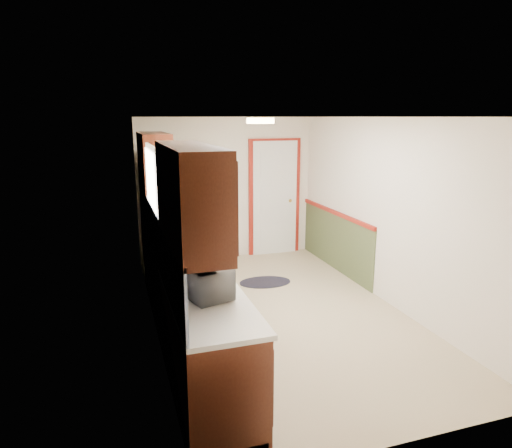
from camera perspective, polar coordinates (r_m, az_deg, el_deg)
room_shell at (r=5.46m, az=2.86°, el=0.54°), size 3.20×5.20×2.52m
kitchen_run at (r=5.00m, az=-9.42°, el=-5.50°), size 0.63×4.00×2.20m
back_wall_trim at (r=7.90m, az=3.92°, el=2.19°), size 1.12×2.30×2.08m
ceiling_fixture at (r=5.04m, az=0.56°, el=12.79°), size 0.30×0.30×0.06m
microwave at (r=3.83m, az=-6.43°, el=-6.64°), size 0.40×0.54×0.33m
refrigerator at (r=7.23m, az=-10.58°, el=1.41°), size 0.88×0.84×1.89m
rug at (r=6.83m, az=1.14°, el=-7.27°), size 0.81×0.57×0.01m
cooktop at (r=6.58m, az=-11.30°, el=0.27°), size 0.53×0.63×0.02m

